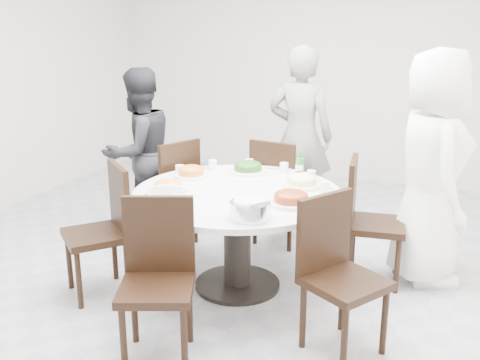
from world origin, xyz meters
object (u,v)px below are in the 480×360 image
at_px(chair_nw, 167,192).
at_px(rice_bowl, 250,210).
at_px(chair_s, 156,285).
at_px(chair_se, 345,279).
at_px(chair_sw, 95,232).
at_px(soup_bowl, 166,197).
at_px(chair_n, 281,191).
at_px(diner_left, 139,153).
at_px(dining_table, 237,240).
at_px(diner_middle, 300,136).
at_px(diner_right, 431,168).
at_px(chair_ne, 376,222).
at_px(beverage_bottle, 299,165).

height_order(chair_nw, rice_bowl, chair_nw).
bearing_deg(chair_s, rice_bowl, 33.07).
relative_size(chair_s, rice_bowl, 3.74).
height_order(chair_se, rice_bowl, chair_se).
xyz_separation_m(chair_sw, soup_bowl, (0.56, 0.07, 0.32)).
bearing_deg(chair_nw, soup_bowl, 52.94).
height_order(chair_n, rice_bowl, chair_n).
relative_size(chair_s, diner_left, 0.62).
xyz_separation_m(dining_table, diner_middle, (0.00, 1.52, 0.48)).
distance_m(chair_se, soup_bowl, 1.30).
bearing_deg(chair_s, chair_se, 3.88).
bearing_deg(diner_middle, diner_right, 145.09).
distance_m(dining_table, chair_n, 0.97).
xyz_separation_m(diner_middle, rice_bowl, (0.29, -2.01, -0.05)).
distance_m(chair_ne, chair_se, 1.03).
bearing_deg(dining_table, beverage_bottle, 57.14).
bearing_deg(chair_n, soup_bowl, 83.75).
distance_m(diner_middle, beverage_bottle, 1.08).
xyz_separation_m(chair_ne, beverage_bottle, (-0.61, -0.01, 0.38)).
xyz_separation_m(chair_ne, diner_right, (0.34, 0.21, 0.40)).
distance_m(dining_table, chair_ne, 1.05).
xyz_separation_m(dining_table, chair_ne, (0.92, 0.50, 0.10)).
height_order(chair_n, chair_se, same).
bearing_deg(chair_sw, diner_left, 147.31).
relative_size(chair_sw, diner_right, 0.54).
bearing_deg(diner_right, chair_ne, 99.85).
relative_size(diner_middle, diner_left, 1.12).
height_order(chair_sw, soup_bowl, chair_sw).
relative_size(chair_n, chair_nw, 1.00).
bearing_deg(chair_ne, chair_se, 171.79).
bearing_deg(chair_n, dining_table, 97.21).
xyz_separation_m(chair_sw, rice_bowl, (1.19, 0.00, 0.33)).
bearing_deg(dining_table, chair_nw, 148.66).
height_order(dining_table, chair_ne, chair_ne).
height_order(chair_sw, diner_right, diner_right).
height_order(dining_table, chair_nw, chair_nw).
bearing_deg(chair_sw, soup_bowl, 46.97).
bearing_deg(diner_right, soup_bowl, 103.66).
bearing_deg(chair_se, soup_bowl, 115.97).
distance_m(chair_sw, diner_middle, 2.23).
bearing_deg(diner_middle, chair_se, 112.06).
height_order(chair_n, diner_middle, diner_middle).
relative_size(chair_s, beverage_bottle, 4.55).
relative_size(diner_left, soup_bowl, 5.40).
bearing_deg(diner_left, chair_ne, 104.89).
bearing_deg(beverage_bottle, rice_bowl, -91.09).
height_order(dining_table, diner_right, diner_right).
bearing_deg(beverage_bottle, soup_bowl, -125.68).
relative_size(diner_right, rice_bowl, 6.91).
distance_m(chair_s, chair_se, 1.10).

